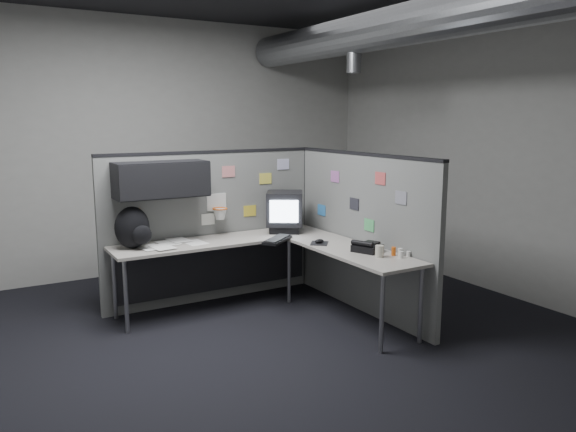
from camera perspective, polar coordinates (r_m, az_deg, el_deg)
room at (r=5.18m, az=4.41°, el=11.30°), size 5.62×5.62×3.22m
partition_back at (r=5.97m, az=-8.96°, el=0.44°), size 2.44×0.42×1.63m
partition_right at (r=5.79m, az=7.47°, el=-1.61°), size 0.07×2.23×1.63m
desk at (r=5.74m, az=-3.16°, el=-3.76°), size 2.31×2.11×0.73m
monitor at (r=6.17m, az=-0.34°, el=0.51°), size 0.53×0.53×0.44m
keyboard at (r=5.71m, az=-1.09°, el=-2.41°), size 0.44×0.38×0.04m
mouse at (r=5.62m, az=3.20°, el=-2.66°), size 0.26×0.27×0.04m
phone at (r=5.33m, az=8.04°, el=-3.16°), size 0.29×0.30×0.11m
bottles at (r=5.20m, az=11.27°, el=-3.68°), size 0.14×0.15×0.08m
cup at (r=5.14m, az=9.29°, el=-3.55°), size 0.09×0.09×0.11m
papers at (r=5.69m, az=-11.78°, el=-2.79°), size 0.68×0.53×0.01m
backpack at (r=5.57m, az=-15.46°, el=-1.21°), size 0.36×0.32×0.41m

